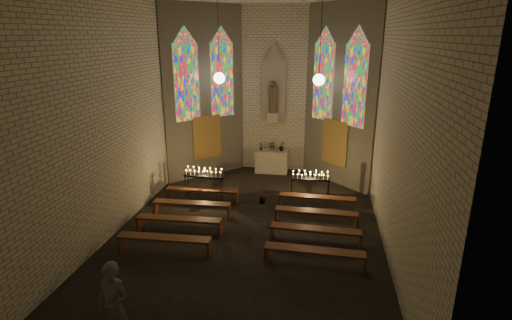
# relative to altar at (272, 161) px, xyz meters

# --- Properties ---
(floor) EXTENTS (12.00, 12.00, 0.00)m
(floor) POSITION_rel_altar_xyz_m (0.00, -5.45, -0.50)
(floor) COLOR black
(floor) RESTS_ON ground
(room) EXTENTS (8.22, 12.43, 7.00)m
(room) POSITION_rel_altar_xyz_m (-0.00, -2.08, 3.22)
(room) COLOR beige
(room) RESTS_ON ground
(altar) EXTENTS (1.40, 0.60, 1.00)m
(altar) POSITION_rel_altar_xyz_m (0.00, 0.00, 0.00)
(altar) COLOR #BBB298
(altar) RESTS_ON ground
(flower_vase_left) EXTENTS (0.22, 0.19, 0.36)m
(flower_vase_left) POSITION_rel_altar_xyz_m (-0.46, -0.09, 0.68)
(flower_vase_left) COLOR #4C723F
(flower_vase_left) RESTS_ON altar
(flower_vase_center) EXTENTS (0.43, 0.39, 0.42)m
(flower_vase_center) POSITION_rel_altar_xyz_m (0.03, 0.02, 0.71)
(flower_vase_center) COLOR #4C723F
(flower_vase_center) RESTS_ON altar
(flower_vase_right) EXTENTS (0.25, 0.21, 0.43)m
(flower_vase_right) POSITION_rel_altar_xyz_m (0.44, -0.02, 0.72)
(flower_vase_right) COLOR #4C723F
(flower_vase_right) RESTS_ON altar
(aisle_flower_pot) EXTENTS (0.27, 0.27, 0.44)m
(aisle_flower_pot) POSITION_rel_altar_xyz_m (0.11, -3.42, -0.28)
(aisle_flower_pot) COLOR #4C723F
(aisle_flower_pot) RESTS_ON ground
(votive_stand_left) EXTENTS (1.50, 0.42, 1.09)m
(votive_stand_left) POSITION_rel_altar_xyz_m (-2.09, -3.22, 0.43)
(votive_stand_left) COLOR black
(votive_stand_left) RESTS_ON ground
(votive_stand_right) EXTENTS (1.43, 0.41, 1.04)m
(votive_stand_right) POSITION_rel_altar_xyz_m (1.77, -2.80, 0.39)
(votive_stand_right) COLOR black
(votive_stand_right) RESTS_ON ground
(pew_left_0) EXTENTS (2.61, 0.45, 0.50)m
(pew_left_0) POSITION_rel_altar_xyz_m (-2.05, -3.63, -0.09)
(pew_left_0) COLOR #552E18
(pew_left_0) RESTS_ON ground
(pew_right_0) EXTENTS (2.61, 0.45, 0.50)m
(pew_right_0) POSITION_rel_altar_xyz_m (2.05, -3.63, -0.09)
(pew_right_0) COLOR #552E18
(pew_right_0) RESTS_ON ground
(pew_left_1) EXTENTS (2.61, 0.45, 0.50)m
(pew_left_1) POSITION_rel_altar_xyz_m (-2.05, -4.83, -0.09)
(pew_left_1) COLOR #552E18
(pew_left_1) RESTS_ON ground
(pew_right_1) EXTENTS (2.61, 0.45, 0.50)m
(pew_right_1) POSITION_rel_altar_xyz_m (2.05, -4.83, -0.09)
(pew_right_1) COLOR #552E18
(pew_right_1) RESTS_ON ground
(pew_left_2) EXTENTS (2.61, 0.45, 0.50)m
(pew_left_2) POSITION_rel_altar_xyz_m (-2.05, -6.03, -0.09)
(pew_left_2) COLOR #552E18
(pew_left_2) RESTS_ON ground
(pew_right_2) EXTENTS (2.61, 0.45, 0.50)m
(pew_right_2) POSITION_rel_altar_xyz_m (2.05, -6.03, -0.09)
(pew_right_2) COLOR #552E18
(pew_right_2) RESTS_ON ground
(pew_left_3) EXTENTS (2.61, 0.45, 0.50)m
(pew_left_3) POSITION_rel_altar_xyz_m (-2.05, -7.23, -0.09)
(pew_left_3) COLOR #552E18
(pew_left_3) RESTS_ON ground
(pew_right_3) EXTENTS (2.61, 0.45, 0.50)m
(pew_right_3) POSITION_rel_altar_xyz_m (2.05, -7.23, -0.09)
(pew_right_3) COLOR #552E18
(pew_right_3) RESTS_ON ground
(visitor) EXTENTS (0.71, 0.52, 1.81)m
(visitor) POSITION_rel_altar_xyz_m (-1.65, -10.67, 0.40)
(visitor) COLOR #51515B
(visitor) RESTS_ON ground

